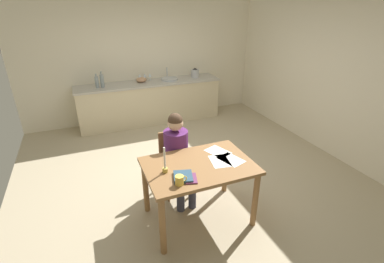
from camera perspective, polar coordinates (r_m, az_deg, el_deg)
ground_plane at (r=4.56m, az=-0.92°, el=-8.19°), size 5.20×5.20×0.04m
wall_back at (r=6.42m, az=-9.72°, el=14.07°), size 5.20×0.12×2.60m
wall_right at (r=5.46m, az=25.74°, el=10.12°), size 0.12×5.20×2.60m
kitchen_counter at (r=6.30m, az=-8.41°, el=5.94°), size 3.07×0.64×0.90m
dining_table at (r=3.31m, az=1.37°, el=-8.42°), size 1.24×0.85×0.77m
chair_at_table at (r=3.90m, az=-3.56°, el=-5.69°), size 0.40×0.40×0.87m
person_seated at (r=3.68m, az=-2.91°, el=-4.19°), size 0.32×0.59×1.19m
coffee_mug at (r=2.90m, az=-2.50°, el=-9.80°), size 0.13×0.09×0.10m
candlestick at (r=3.08m, az=-5.51°, el=-6.81°), size 0.06×0.06×0.30m
book_magazine at (r=2.99m, az=-0.23°, el=-9.48°), size 0.17×0.22×0.02m
book_cookery at (r=3.01m, az=-1.81°, el=-9.14°), size 0.25×0.27×0.03m
paper_letter at (r=3.52m, az=5.28°, el=-4.09°), size 0.30×0.35×0.00m
paper_bill at (r=3.32m, az=5.67°, el=-5.97°), size 0.26×0.33×0.00m
paper_envelope at (r=3.37m, az=7.90°, el=-5.65°), size 0.30×0.35×0.00m
sink_unit at (r=6.28m, az=-4.61°, el=10.57°), size 0.36×0.36×0.24m
bottle_oil at (r=5.94m, az=-18.71°, el=9.48°), size 0.07×0.07×0.28m
bottle_vinegar at (r=5.96m, az=-17.74°, el=9.78°), size 0.08×0.08×0.31m
mixing_bowl at (r=6.18m, az=-10.22°, el=10.28°), size 0.22×0.22×0.10m
stovetop_kettle at (r=6.46m, az=0.61°, el=11.74°), size 0.18×0.18×0.22m
wine_glass_near_sink at (r=6.30m, az=-8.53°, el=11.21°), size 0.07×0.07×0.15m
wine_glass_by_kettle at (r=6.27m, az=-9.56°, el=11.09°), size 0.07×0.07×0.15m
wine_glass_back_left at (r=6.25m, az=-10.55°, el=10.97°), size 0.07×0.07×0.15m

